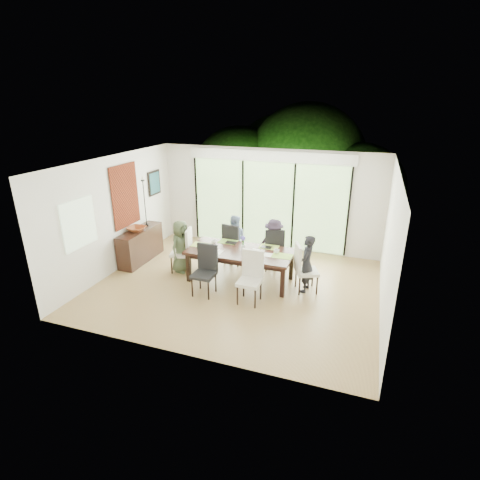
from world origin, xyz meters
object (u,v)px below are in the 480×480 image
(cup_a, at_px, (214,242))
(bowl, at_px, (137,229))
(chair_right_end, at_px, (307,268))
(person_far_left, at_px, (234,240))
(chair_near_right, at_px, (249,278))
(cup_b, at_px, (245,251))
(person_far_right, at_px, (274,245))
(chair_far_right, at_px, (274,248))
(table_top, at_px, (240,252))
(person_left_end, at_px, (181,246))
(chair_far_left, at_px, (235,243))
(person_right_end, at_px, (306,264))
(chair_near_left, at_px, (204,271))
(laptop, at_px, (203,247))
(sideboard, at_px, (141,245))
(chair_left_end, at_px, (180,250))
(cup_c, at_px, (277,251))
(vase, at_px, (243,247))

(cup_a, height_order, bowl, bowl)
(chair_right_end, distance_m, bowl, 4.26)
(person_far_left, height_order, cup_a, person_far_left)
(chair_near_right, bearing_deg, cup_b, 115.10)
(person_far_right, bearing_deg, chair_far_right, -78.13)
(table_top, relative_size, person_left_end, 1.86)
(chair_far_left, height_order, cup_a, chair_far_left)
(person_right_end, bearing_deg, chair_near_right, -43.78)
(chair_near_left, height_order, cup_b, chair_near_left)
(table_top, distance_m, laptop, 0.86)
(chair_near_left, relative_size, sideboard, 0.73)
(person_left_end, xyz_separation_m, laptop, (0.63, -0.10, 0.12))
(person_far_right, bearing_deg, table_top, 68.34)
(chair_left_end, xyz_separation_m, cup_a, (0.80, 0.15, 0.24))
(cup_c, bearing_deg, chair_near_right, -107.19)
(chair_right_end, relative_size, person_right_end, 0.85)
(vase, relative_size, cup_b, 1.20)
(chair_far_left, xyz_separation_m, sideboard, (-2.30, -0.64, -0.12))
(chair_far_left, bearing_deg, person_far_left, 97.94)
(chair_far_right, relative_size, chair_near_right, 1.00)
(person_right_end, height_order, cup_b, person_right_end)
(cup_a, relative_size, cup_b, 1.24)
(person_far_left, distance_m, laptop, 1.02)
(laptop, height_order, cup_b, cup_b)
(person_left_end, distance_m, person_right_end, 2.96)
(table_top, relative_size, chair_left_end, 2.18)
(chair_near_left, xyz_separation_m, vase, (0.55, 0.92, 0.25))
(chair_left_end, distance_m, person_far_left, 1.34)
(cup_c, bearing_deg, laptop, -173.09)
(sideboard, bearing_deg, person_far_left, 15.19)
(cup_a, bearing_deg, table_top, -12.09)
(vase, height_order, cup_a, vase)
(cup_b, bearing_deg, person_far_left, 122.83)
(chair_right_end, height_order, bowl, chair_right_end)
(person_far_right, bearing_deg, person_right_end, 150.12)
(chair_right_end, xyz_separation_m, cup_c, (-0.70, 0.10, 0.24))
(chair_right_end, distance_m, chair_far_right, 1.27)
(chair_far_left, relative_size, chair_near_left, 1.00)
(chair_far_left, relative_size, cup_a, 8.87)
(person_right_end, xyz_separation_m, cup_a, (-2.18, 0.15, 0.15))
(cup_c, distance_m, sideboard, 3.57)
(chair_near_left, bearing_deg, chair_far_right, 59.59)
(person_far_right, height_order, cup_b, person_far_right)
(person_far_right, distance_m, sideboard, 3.36)
(chair_near_right, height_order, laptop, chair_near_right)
(person_far_left, relative_size, vase, 10.75)
(table_top, relative_size, cup_a, 19.35)
(chair_far_left, height_order, person_right_end, person_right_end)
(chair_near_left, bearing_deg, table_top, 61.11)
(chair_near_left, xyz_separation_m, person_right_end, (1.98, 0.87, 0.09))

